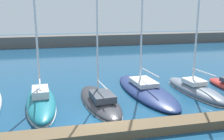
# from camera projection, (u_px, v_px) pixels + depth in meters

# --- Properties ---
(ground_plane) EXTENTS (120.00, 120.00, 0.00)m
(ground_plane) POSITION_uv_depth(u_px,v_px,m) (101.00, 121.00, 17.08)
(ground_plane) COLOR navy
(dock_pier) EXTENTS (41.51, 1.41, 0.56)m
(dock_pier) POSITION_uv_depth(u_px,v_px,m) (107.00, 132.00, 15.01)
(dock_pier) COLOR brown
(dock_pier) RESTS_ON ground_plane
(breakwater_seawall) EXTENTS (108.00, 3.25, 2.03)m
(breakwater_seawall) POSITION_uv_depth(u_px,v_px,m) (69.00, 40.00, 50.11)
(breakwater_seawall) COLOR #5B5651
(breakwater_seawall) RESTS_ON ground_plane
(sailboat_teal_fourth) EXTENTS (2.68, 8.19, 15.90)m
(sailboat_teal_fourth) POSITION_uv_depth(u_px,v_px,m) (41.00, 100.00, 19.57)
(sailboat_teal_fourth) COLOR #19707F
(sailboat_teal_fourth) RESTS_ON ground_plane
(sailboat_charcoal_fifth) EXTENTS (3.28, 8.25, 12.83)m
(sailboat_charcoal_fifth) POSITION_uv_depth(u_px,v_px,m) (100.00, 100.00, 20.13)
(sailboat_charcoal_fifth) COLOR #2D2D33
(sailboat_charcoal_fifth) RESTS_ON ground_plane
(sailboat_navy_sixth) EXTENTS (4.06, 10.64, 21.95)m
(sailboat_navy_sixth) POSITION_uv_depth(u_px,v_px,m) (145.00, 88.00, 22.68)
(sailboat_navy_sixth) COLOR navy
(sailboat_navy_sixth) RESTS_ON ground_plane
(sailboat_slate_seventh) EXTENTS (3.12, 8.05, 16.81)m
(sailboat_slate_seventh) POSITION_uv_depth(u_px,v_px,m) (195.00, 88.00, 22.61)
(sailboat_slate_seventh) COLOR slate
(sailboat_slate_seventh) RESTS_ON ground_plane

